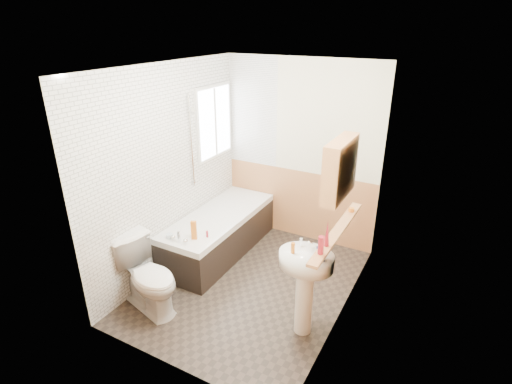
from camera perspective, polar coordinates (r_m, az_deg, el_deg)
floor at (r=4.90m, az=-0.86°, el=-13.07°), size 2.80×2.80×0.00m
ceiling at (r=3.96m, az=-1.08°, el=17.43°), size 2.80×2.80×0.00m
wall_back at (r=5.47m, az=6.33°, el=5.57°), size 2.20×0.02×2.50m
wall_front at (r=3.26m, az=-13.33°, el=-7.98°), size 2.20×0.02×2.50m
wall_left at (r=4.88m, az=-12.41°, el=2.93°), size 0.02×2.80×2.50m
wall_right at (r=3.90m, az=13.42°, el=-2.50°), size 0.02×2.80×2.50m
wainscot_right at (r=4.28m, az=12.19°, el=-11.52°), size 0.01×2.80×1.00m
wainscot_front at (r=3.71m, az=-11.98°, el=-17.80°), size 2.20×0.01×1.00m
wainscot_back at (r=5.73m, az=5.92°, el=-1.65°), size 2.20×0.01×1.00m
tile_cladding_left at (r=4.87m, az=-12.21°, el=2.89°), size 0.01×2.80×2.50m
tile_return_back at (r=5.63m, az=-0.50°, el=11.47°), size 0.75×0.01×1.50m
window at (r=5.46m, az=-5.90°, el=9.90°), size 0.03×0.79×0.99m
bathtub at (r=5.40m, az=-5.27°, el=-5.75°), size 0.70×1.83×0.70m
shower_riser at (r=5.02m, az=-9.20°, el=8.25°), size 0.10×0.08×1.18m
toilet at (r=4.50m, az=-15.13°, el=-11.58°), size 0.89×0.64×0.79m
sink at (r=3.93m, az=7.05°, el=-11.94°), size 0.53×0.43×1.03m
pine_shelf at (r=3.86m, az=11.56°, el=-5.53°), size 0.10×1.35×0.03m
medicine_cabinet at (r=3.60m, az=11.87°, el=3.27°), size 0.15×0.59×0.54m
foam_can at (r=3.42m, az=9.26°, el=-7.51°), size 0.06×0.06×0.17m
green_bottle at (r=3.53m, az=10.13°, el=-5.84°), size 0.06×0.06×0.24m
black_jar at (r=4.24m, az=13.47°, el=-2.47°), size 0.06×0.06×0.04m
soap_bottle at (r=3.70m, az=9.18°, el=-8.99°), size 0.14×0.19×0.08m
clear_bottle at (r=3.75m, az=5.30°, el=-7.97°), size 0.05×0.05×0.11m
blue_gel at (r=4.68m, az=-8.86°, el=-5.42°), size 0.07×0.06×0.23m
cream_jar at (r=4.80m, az=-12.25°, el=-6.16°), size 0.09×0.09×0.05m
orange_bottle at (r=4.74m, az=-7.00°, el=-5.99°), size 0.03×0.03×0.08m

